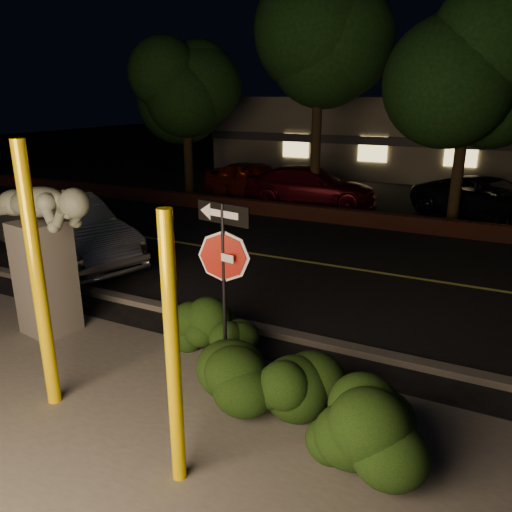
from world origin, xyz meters
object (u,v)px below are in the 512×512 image
(signpost, at_px, (224,257))
(sculpture, at_px, (42,242))
(parked_car_red, at_px, (256,181))
(silver_sedan, at_px, (65,230))
(yellow_pole_left, at_px, (38,281))
(parked_car_darkred, at_px, (311,186))
(yellow_pole_right, at_px, (173,356))
(parked_car_dark, at_px, (490,199))

(signpost, distance_m, sculpture, 3.57)
(signpost, relative_size, parked_car_red, 0.60)
(signpost, distance_m, silver_sedan, 7.13)
(signpost, bearing_deg, silver_sedan, 165.85)
(yellow_pole_left, bearing_deg, parked_car_darkred, 95.65)
(yellow_pole_right, relative_size, silver_sedan, 0.61)
(signpost, xyz_separation_m, parked_car_darkred, (-3.20, 12.27, -1.18))
(parked_car_darkred, bearing_deg, parked_car_red, 79.41)
(yellow_pole_left, bearing_deg, signpost, 42.65)
(yellow_pole_left, distance_m, sculpture, 2.35)
(sculpture, relative_size, silver_sedan, 0.54)
(yellow_pole_left, height_order, sculpture, yellow_pole_left)
(silver_sedan, distance_m, parked_car_darkred, 9.83)
(signpost, relative_size, parked_car_darkred, 0.53)
(silver_sedan, xyz_separation_m, parked_car_darkred, (3.19, 9.30, -0.11))
(yellow_pole_left, relative_size, yellow_pole_right, 1.17)
(yellow_pole_left, height_order, silver_sedan, yellow_pole_left)
(parked_car_red, height_order, parked_car_darkred, parked_car_red)
(yellow_pole_right, xyz_separation_m, parked_car_dark, (2.54, 14.86, -0.84))
(silver_sedan, relative_size, parked_car_dark, 1.00)
(sculpture, distance_m, silver_sedan, 4.26)
(yellow_pole_left, distance_m, silver_sedan, 6.59)
(yellow_pole_right, height_order, signpost, yellow_pole_right)
(parked_car_darkred, bearing_deg, signpost, -173.13)
(yellow_pole_right, height_order, sculpture, yellow_pole_right)
(parked_car_red, bearing_deg, yellow_pole_left, -156.03)
(parked_car_darkred, xyz_separation_m, parked_car_dark, (6.34, 0.47, -0.02))
(yellow_pole_right, xyz_separation_m, parked_car_darkred, (-3.81, 14.39, -0.82))
(yellow_pole_right, bearing_deg, parked_car_red, 113.26)
(silver_sedan, bearing_deg, parked_car_darkred, 0.56)
(yellow_pole_right, xyz_separation_m, sculpture, (-4.16, 2.02, 0.14))
(parked_car_dark, bearing_deg, parked_car_darkred, 119.18)
(yellow_pole_left, height_order, parked_car_darkred, yellow_pole_left)
(sculpture, bearing_deg, silver_sedan, 142.01)
(sculpture, height_order, parked_car_darkred, sculpture)
(signpost, xyz_separation_m, sculpture, (-3.56, -0.10, -0.22))
(signpost, xyz_separation_m, parked_car_red, (-5.63, 12.40, -1.16))
(sculpture, height_order, parked_car_dark, sculpture)
(yellow_pole_right, distance_m, sculpture, 4.63)
(yellow_pole_right, relative_size, parked_car_red, 0.69)
(yellow_pole_left, bearing_deg, parked_car_dark, 71.02)
(sculpture, xyz_separation_m, silver_sedan, (-2.83, 3.07, -0.86))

